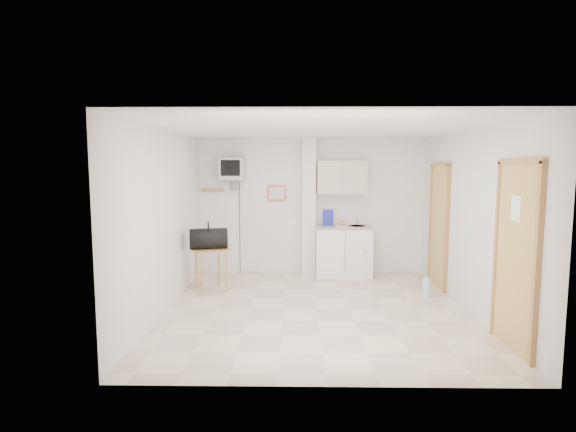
{
  "coord_description": "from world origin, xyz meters",
  "views": [
    {
      "loc": [
        -0.31,
        -6.14,
        2.0
      ],
      "look_at": [
        -0.41,
        0.6,
        1.25
      ],
      "focal_mm": 28.0,
      "sensor_mm": 36.0,
      "label": 1
    }
  ],
  "objects_px": {
    "duffel_bag": "(209,238)",
    "water_bottle": "(426,288)",
    "crt_television": "(232,170)",
    "round_table": "(211,254)"
  },
  "relations": [
    {
      "from": "round_table",
      "to": "duffel_bag",
      "type": "height_order",
      "value": "duffel_bag"
    },
    {
      "from": "duffel_bag",
      "to": "water_bottle",
      "type": "relative_size",
      "value": 1.94
    },
    {
      "from": "crt_television",
      "to": "duffel_bag",
      "type": "relative_size",
      "value": 3.32
    },
    {
      "from": "crt_television",
      "to": "round_table",
      "type": "bearing_deg",
      "value": -100.13
    },
    {
      "from": "crt_television",
      "to": "duffel_bag",
      "type": "bearing_deg",
      "value": -101.85
    },
    {
      "from": "round_table",
      "to": "water_bottle",
      "type": "height_order",
      "value": "round_table"
    },
    {
      "from": "crt_television",
      "to": "water_bottle",
      "type": "relative_size",
      "value": 6.46
    },
    {
      "from": "crt_television",
      "to": "duffel_bag",
      "type": "height_order",
      "value": "crt_television"
    },
    {
      "from": "crt_television",
      "to": "water_bottle",
      "type": "bearing_deg",
      "value": -24.26
    },
    {
      "from": "crt_television",
      "to": "round_table",
      "type": "xyz_separation_m",
      "value": [
        -0.2,
        -1.12,
        -1.34
      ]
    }
  ]
}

